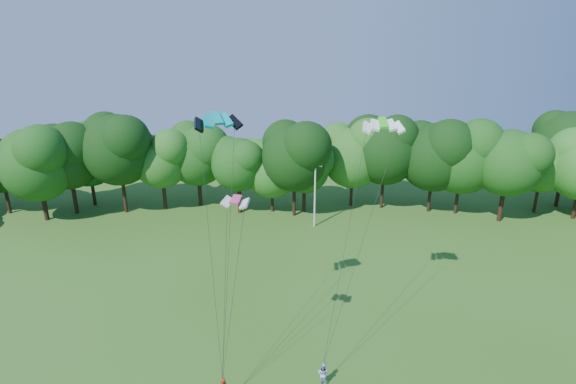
{
  "coord_description": "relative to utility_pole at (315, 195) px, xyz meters",
  "views": [
    {
      "loc": [
        -0.09,
        -17.84,
        21.65
      ],
      "look_at": [
        -0.32,
        13.0,
        10.87
      ],
      "focal_mm": 28.0,
      "sensor_mm": 36.0,
      "label": 1
    }
  ],
  "objects": [
    {
      "name": "kite_flyer_right",
      "position": [
        -0.67,
        -25.77,
        -3.17
      ],
      "size": [
        0.98,
        0.9,
        1.61
      ],
      "primitive_type": "imported",
      "rotation": [
        0.0,
        0.0,
        2.67
      ],
      "color": "#B0C1F5",
      "rests_on": "ground"
    },
    {
      "name": "kite_pink",
      "position": [
        -6.01,
        -25.11,
        8.67
      ],
      "size": [
        1.78,
        1.2,
        0.37
      ],
      "rotation": [
        0.0,
        0.0,
        -0.28
      ],
      "color": "#CB3871",
      "rests_on": "ground"
    },
    {
      "name": "tree_back_west",
      "position": [
        -29.31,
        7.0,
        3.78
      ],
      "size": [
        8.54,
        8.54,
        12.42
      ],
      "color": "#332214",
      "rests_on": "ground"
    },
    {
      "name": "tree_back_center",
      "position": [
        -2.41,
        3.46,
        4.21
      ],
      "size": [
        9.01,
        9.01,
        13.11
      ],
      "color": "#321E13",
      "rests_on": "ground"
    },
    {
      "name": "utility_pole",
      "position": [
        0.0,
        0.0,
        0.0
      ],
      "size": [
        1.54,
        0.32,
        7.71
      ],
      "rotation": [
        0.0,
        0.0,
        -0.16
      ],
      "color": "silver",
      "rests_on": "ground"
    },
    {
      "name": "kite_teal",
      "position": [
        -7.38,
        -22.01,
        12.87
      ],
      "size": [
        3.07,
        2.25,
        0.7
      ],
      "rotation": [
        0.0,
        0.0,
        0.42
      ],
      "color": "#059C9A",
      "rests_on": "ground"
    },
    {
      "name": "kite_green",
      "position": [
        3.33,
        -19.79,
        12.18
      ],
      "size": [
        2.68,
        1.21,
        0.63
      ],
      "rotation": [
        0.0,
        0.0,
        0.01
      ],
      "color": "#2FE422",
      "rests_on": "ground"
    }
  ]
}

